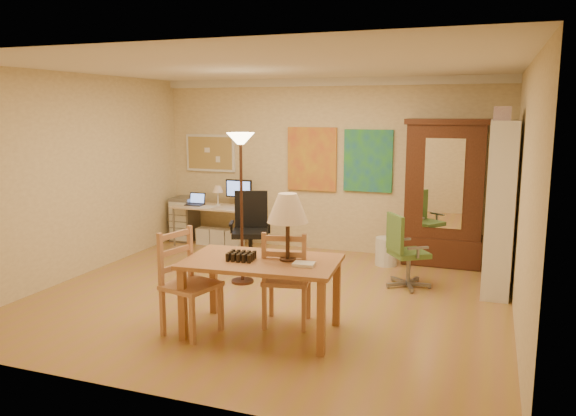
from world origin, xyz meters
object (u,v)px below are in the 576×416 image
(armoire, at_px, (444,202))
(bookshelf, at_px, (499,209))
(office_chair_black, at_px, (251,247))
(office_chair_green, at_px, (406,268))
(dining_table, at_px, (271,246))
(computer_desk, at_px, (221,221))

(armoire, bearing_deg, bookshelf, -56.64)
(office_chair_black, height_order, armoire, armoire)
(office_chair_green, relative_size, armoire, 0.45)
(dining_table, distance_m, armoire, 3.53)
(computer_desk, bearing_deg, office_chair_black, -45.52)
(office_chair_black, distance_m, bookshelf, 3.38)
(office_chair_green, bearing_deg, bookshelf, 9.34)
(office_chair_black, bearing_deg, office_chair_green, -5.14)
(bookshelf, bearing_deg, dining_table, -134.69)
(dining_table, xyz_separation_m, office_chair_black, (-1.18, 2.16, -0.62))
(dining_table, relative_size, bookshelf, 0.75)
(bookshelf, bearing_deg, office_chair_black, 179.55)
(computer_desk, distance_m, armoire, 3.58)
(dining_table, distance_m, bookshelf, 3.01)
(office_chair_black, relative_size, bookshelf, 0.51)
(office_chair_black, distance_m, armoire, 2.85)
(dining_table, height_order, office_chair_green, dining_table)
(dining_table, xyz_separation_m, computer_desk, (-2.16, 3.16, -0.50))
(armoire, bearing_deg, dining_table, -113.12)
(office_chair_green, distance_m, armoire, 1.48)
(office_chair_green, bearing_deg, computer_desk, 159.56)
(dining_table, xyz_separation_m, bookshelf, (2.11, 2.14, 0.15))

